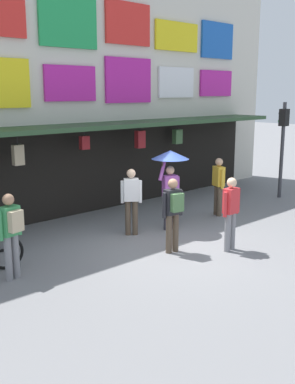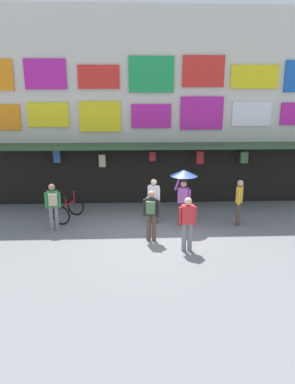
% 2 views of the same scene
% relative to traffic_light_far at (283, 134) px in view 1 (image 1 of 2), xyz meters
% --- Properties ---
extents(ground_plane, '(80.00, 80.00, 0.00)m').
position_rel_traffic_light_far_xyz_m(ground_plane, '(-6.44, -1.15, -2.14)').
color(ground_plane, slate).
extents(shopfront, '(18.00, 2.60, 8.00)m').
position_rel_traffic_light_far_xyz_m(shopfront, '(-6.44, 3.42, 1.82)').
color(shopfront, beige).
rests_on(shopfront, ground).
extents(traffic_light_far, '(0.28, 0.33, 3.20)m').
position_rel_traffic_light_far_xyz_m(traffic_light_far, '(0.00, 0.00, 0.00)').
color(traffic_light_far, '#38383D').
rests_on(traffic_light_far, ground).
extents(bicycle_parked, '(1.06, 1.33, 1.05)m').
position_rel_traffic_light_far_xyz_m(bicycle_parked, '(-9.67, 0.73, -1.75)').
color(bicycle_parked, black).
rests_on(bicycle_parked, ground).
extents(pedestrian_with_umbrella, '(0.96, 0.96, 2.08)m').
position_rel_traffic_light_far_xyz_m(pedestrian_with_umbrella, '(-5.45, -0.10, -0.50)').
color(pedestrian_with_umbrella, '#2D2D38').
rests_on(pedestrian_with_umbrella, ground).
extents(pedestrian_in_black, '(0.34, 0.50, 1.68)m').
position_rel_traffic_light_far_xyz_m(pedestrian_in_black, '(-3.41, -0.06, -1.19)').
color(pedestrian_in_black, brown).
rests_on(pedestrian_in_black, ground).
extents(pedestrian_in_white, '(0.53, 0.23, 1.68)m').
position_rel_traffic_light_far_xyz_m(pedestrian_in_white, '(-5.61, -2.17, -1.19)').
color(pedestrian_in_white, gray).
rests_on(pedestrian_in_white, ground).
extents(pedestrian_in_green, '(0.52, 0.40, 1.68)m').
position_rel_traffic_light_far_xyz_m(pedestrian_in_green, '(-6.66, -1.39, -1.16)').
color(pedestrian_in_green, brown).
rests_on(pedestrian_in_green, ground).
extents(pedestrian_in_yellow, '(0.52, 0.42, 1.68)m').
position_rel_traffic_light_far_xyz_m(pedestrian_in_yellow, '(-9.98, -0.36, -1.16)').
color(pedestrian_in_yellow, gray).
rests_on(pedestrian_in_yellow, ground).
extents(pedestrian_in_red, '(0.44, 0.39, 1.68)m').
position_rel_traffic_light_far_xyz_m(pedestrian_in_red, '(-6.48, 0.23, -1.19)').
color(pedestrian_in_red, brown).
rests_on(pedestrian_in_red, ground).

